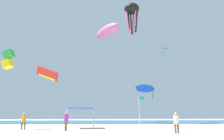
{
  "coord_description": "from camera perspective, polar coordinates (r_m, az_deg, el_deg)",
  "views": [
    {
      "loc": [
        -1.88,
        -21.07,
        1.6
      ],
      "look_at": [
        -0.06,
        7.78,
        7.96
      ],
      "focal_mm": 32.6,
      "sensor_mm": 36.0,
      "label": 1
    }
  ],
  "objects": [
    {
      "name": "kite_box_green",
      "position": [
        26.76,
        -27.09,
        2.7
      ],
      "size": [
        1.33,
        1.13,
        2.33
      ],
      "rotation": [
        0.0,
        0.0,
        1.43
      ],
      "color": "green"
    },
    {
      "name": "banner_flag",
      "position": [
        24.13,
        7.77,
        -10.84
      ],
      "size": [
        0.61,
        0.06,
        3.68
      ],
      "color": "silver",
      "rests_on": "ground"
    },
    {
      "name": "kite_parafoil_red",
      "position": [
        39.42,
        -17.76,
        -0.95
      ],
      "size": [
        4.8,
        3.52,
        3.43
      ],
      "rotation": [
        0.0,
        0.0,
        5.73
      ],
      "color": "red"
    },
    {
      "name": "person_near_tent",
      "position": [
        25.01,
        -23.5,
        -12.63
      ],
      "size": [
        0.49,
        0.43,
        1.82
      ],
      "rotation": [
        0.0,
        0.0,
        3.12
      ],
      "color": "brown",
      "rests_on": "ground"
    },
    {
      "name": "canopy_tent",
      "position": [
        25.38,
        -8.47,
        -10.79
      ],
      "size": [
        2.97,
        3.37,
        2.37
      ],
      "color": "#B2B2B7",
      "rests_on": "ground"
    },
    {
      "name": "ocean_strip",
      "position": [
        47.79,
        -1.39,
        -14.3
      ],
      "size": [
        110.0,
        23.55,
        0.03
      ],
      "primitive_type": "cube",
      "color": "#28608C",
      "rests_on": "ground"
    },
    {
      "name": "kite_diamond_teal",
      "position": [
        52.31,
        14.26,
        5.77
      ],
      "size": [
        3.14,
        3.08,
        3.67
      ],
      "rotation": [
        0.0,
        0.0,
        0.42
      ],
      "color": "teal"
    },
    {
      "name": "ground",
      "position": [
        21.22,
        1.55,
        -16.86
      ],
      "size": [
        110.0,
        110.0,
        0.1
      ],
      "primitive_type": "cube",
      "color": "beige"
    },
    {
      "name": "kite_octopus_black",
      "position": [
        43.08,
        5.56,
        16.27
      ],
      "size": [
        4.2,
        4.2,
        7.06
      ],
      "rotation": [
        0.0,
        0.0,
        2.24
      ],
      "color": "black"
    },
    {
      "name": "person_central",
      "position": [
        21.77,
        -12.76,
        -13.37
      ],
      "size": [
        0.45,
        0.49,
        1.91
      ],
      "rotation": [
        0.0,
        0.0,
        1.94
      ],
      "color": "brown",
      "rests_on": "ground"
    },
    {
      "name": "kite_inflatable_pink",
      "position": [
        42.99,
        -1.42,
        10.87
      ],
      "size": [
        6.1,
        7.79,
        2.87
      ],
      "rotation": [
        0.0,
        0.0,
        5.27
      ],
      "color": "pink"
    },
    {
      "name": "person_leftmost",
      "position": [
        19.3,
        17.58,
        -13.47
      ],
      "size": [
        0.45,
        0.43,
        1.79
      ],
      "rotation": [
        0.0,
        0.0,
        0.43
      ],
      "color": "brown",
      "rests_on": "ground"
    },
    {
      "name": "kite_delta_blue",
      "position": [
        47.39,
        9.18,
        -4.75
      ],
      "size": [
        5.72,
        5.73,
        3.75
      ],
      "rotation": [
        0.0,
        0.0,
        2.71
      ],
      "color": "blue"
    }
  ]
}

